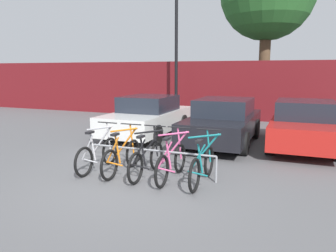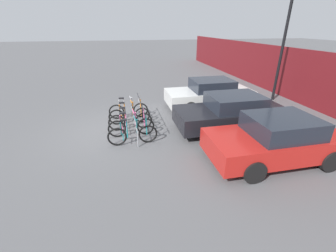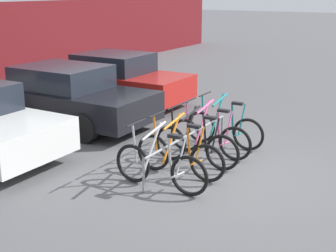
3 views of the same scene
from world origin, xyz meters
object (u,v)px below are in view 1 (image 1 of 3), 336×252
(bicycle_silver, at_px, (98,154))
(car_white, at_px, (148,116))
(bicycle_orange, at_px, (122,157))
(car_black, at_px, (223,122))
(bicycle_black, at_px, (147,159))
(bike_rack, at_px, (150,153))
(car_red, at_px, (304,125))
(lamp_post, at_px, (176,35))
(bicycle_teal, at_px, (202,166))
(bicycle_pink, at_px, (172,162))

(bicycle_silver, xyz_separation_m, car_white, (-0.62, 4.02, 0.31))
(bicycle_orange, distance_m, car_black, 4.11)
(bicycle_black, bearing_deg, bike_rack, 88.04)
(bike_rack, xyz_separation_m, bicycle_orange, (-0.61, -0.15, -0.10))
(car_black, distance_m, car_red, 2.35)
(car_white, height_order, car_black, same)
(car_black, bearing_deg, bicycle_black, -101.99)
(car_black, distance_m, lamp_post, 6.03)
(bicycle_orange, xyz_separation_m, lamp_post, (-1.68, 7.97, 3.42))
(bike_rack, bearing_deg, lamp_post, 106.31)
(bicycle_orange, distance_m, car_red, 5.58)
(bike_rack, bearing_deg, bicycle_teal, -6.85)
(bicycle_pink, distance_m, car_black, 3.87)
(car_black, height_order, car_red, same)
(bicycle_pink, height_order, car_red, car_red)
(bicycle_pink, height_order, car_black, car_black)
(bicycle_silver, relative_size, car_black, 0.40)
(bike_rack, bearing_deg, car_white, 115.66)
(bicycle_black, bearing_deg, car_black, 75.65)
(bike_rack, height_order, lamp_post, lamp_post)
(bicycle_orange, height_order, car_black, car_black)
(bicycle_orange, height_order, lamp_post, lamp_post)
(bicycle_orange, relative_size, bicycle_teal, 1.00)
(bicycle_pink, relative_size, bicycle_teal, 1.00)
(bicycle_orange, bearing_deg, car_black, 65.72)
(bike_rack, relative_size, car_white, 0.72)
(bike_rack, xyz_separation_m, bicycle_pink, (0.57, -0.15, -0.10))
(bike_rack, relative_size, bicycle_orange, 1.77)
(car_white, distance_m, car_black, 2.68)
(car_white, bearing_deg, bicycle_black, -65.16)
(bike_rack, distance_m, car_black, 3.79)
(bike_rack, xyz_separation_m, bicycle_teal, (1.24, -0.15, -0.10))
(bicycle_black, bearing_deg, car_white, 112.48)
(bicycle_silver, bearing_deg, bicycle_black, -2.04)
(car_white, relative_size, car_red, 1.03)
(bike_rack, bearing_deg, bicycle_silver, -173.15)
(bicycle_black, distance_m, car_white, 4.44)
(bike_rack, distance_m, bicycle_teal, 1.25)
(bicycle_silver, height_order, bicycle_teal, same)
(bicycle_pink, xyz_separation_m, car_black, (0.24, 3.85, 0.31))
(bicycle_pink, xyz_separation_m, bicycle_teal, (0.66, 0.00, 0.00))
(car_white, bearing_deg, bicycle_teal, -52.38)
(bicycle_black, distance_m, bicycle_pink, 0.57)
(bike_rack, relative_size, bicycle_pink, 1.77)
(car_red, bearing_deg, bicycle_silver, -136.90)
(bicycle_orange, distance_m, bicycle_teal, 1.84)
(bicycle_teal, bearing_deg, lamp_post, 110.94)
(bicycle_silver, bearing_deg, car_red, 41.06)
(bicycle_teal, relative_size, car_white, 0.41)
(bicycle_orange, relative_size, bicycle_pink, 1.00)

